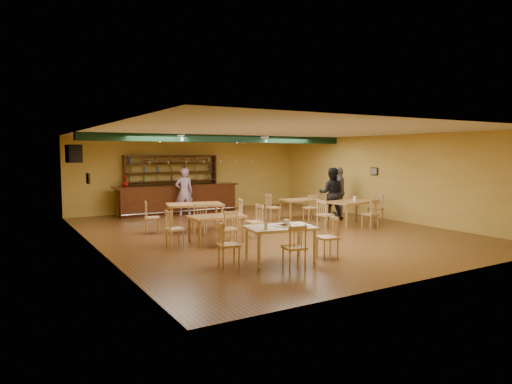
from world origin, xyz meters
TOP-DOWN VIEW (x-y plane):
  - floor at (0.00, 0.00)m, footprint 12.00×12.00m
  - ceiling_beam at (0.00, 2.80)m, footprint 10.00×0.30m
  - track_rail_left at (-1.80, 3.40)m, footprint 0.05×2.50m
  - track_rail_right at (1.40, 3.40)m, footprint 0.05×2.50m
  - ac_unit at (-4.80, 4.20)m, footprint 0.34×0.70m
  - picture_left at (-4.97, 1.00)m, footprint 0.04×0.34m
  - picture_right at (4.97, 0.50)m, footprint 0.04×0.34m
  - bar_counter at (-0.91, 5.15)m, footprint 4.94×0.85m
  - back_bar_hutch at (-0.91, 5.78)m, footprint 3.82×0.40m
  - poinsettia at (-2.92, 5.15)m, footprint 0.32×0.32m
  - dining_table_a at (-1.86, 1.17)m, footprint 1.85×1.35m
  - dining_table_b at (2.49, 1.70)m, footprint 1.44×0.91m
  - dining_table_c at (-2.07, -0.77)m, footprint 1.43×0.86m
  - dining_table_d at (2.97, -0.50)m, footprint 1.73×1.17m
  - near_table at (-1.80, -3.43)m, footprint 1.59×1.18m
  - pizza_tray at (-1.69, -3.43)m, footprint 0.55×0.55m
  - parmesan_shaker at (-2.26, -3.58)m, footprint 0.09×0.09m
  - napkin_stack at (-1.43, -3.22)m, footprint 0.22×0.18m
  - pizza_server at (-1.54, -3.37)m, footprint 0.33×0.19m
  - side_plate at (-1.23, -3.63)m, footprint 0.26×0.26m
  - patron_bar at (-0.95, 4.33)m, footprint 0.72×0.53m
  - patron_right_a at (3.29, 0.90)m, footprint 1.14×1.12m
  - patron_right_b at (4.17, 1.50)m, footprint 1.15×0.97m

SIDE VIEW (x-z plane):
  - floor at x=0.00m, z-range 0.00..0.00m
  - dining_table_b at x=2.49m, z-range 0.00..0.69m
  - dining_table_c at x=-2.07m, z-range 0.00..0.71m
  - near_table at x=-1.80m, z-range 0.00..0.78m
  - dining_table_d at x=2.97m, z-range 0.00..0.81m
  - dining_table_a at x=-1.86m, z-range 0.00..0.83m
  - bar_counter at x=-0.91m, z-range 0.00..1.13m
  - side_plate at x=-1.23m, z-range 0.78..0.79m
  - pizza_tray at x=-1.69m, z-range 0.78..0.79m
  - napkin_stack at x=-1.43m, z-range 0.78..0.81m
  - pizza_server at x=-1.54m, z-range 0.79..0.80m
  - parmesan_shaker at x=-2.26m, z-range 0.78..0.89m
  - patron_bar at x=-0.95m, z-range 0.00..1.82m
  - patron_right_b at x=4.17m, z-range 0.00..1.84m
  - patron_right_a at x=3.29m, z-range 0.00..1.85m
  - back_bar_hutch at x=-0.91m, z-range 0.00..2.28m
  - poinsettia at x=-2.92m, z-range 1.13..1.57m
  - picture_left at x=-4.97m, z-range 1.56..1.84m
  - picture_right at x=4.97m, z-range 1.56..1.84m
  - ac_unit at x=-4.80m, z-range 2.11..2.59m
  - ceiling_beam at x=0.00m, z-range 2.75..3.00m
  - track_rail_left at x=-1.80m, z-range 2.92..2.96m
  - track_rail_right at x=1.40m, z-range 2.92..2.96m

